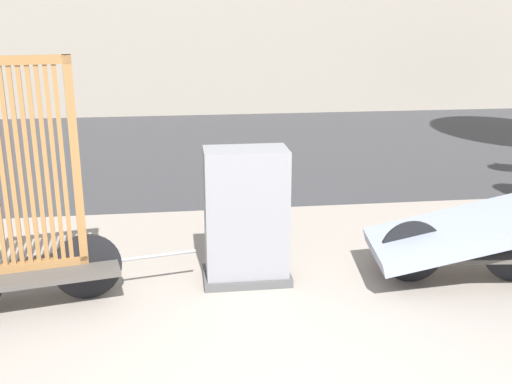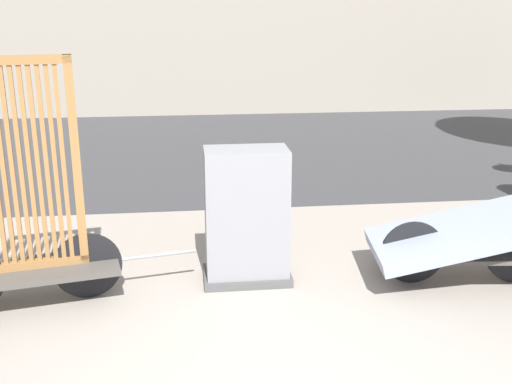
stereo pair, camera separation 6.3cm
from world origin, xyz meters
name	(u,v)px [view 1 (the left image)]	position (x,y,z in m)	size (l,w,h in m)	color
road_strip	(214,147)	(0.00, 7.83, 0.00)	(56.00, 7.30, 0.01)	#38383A
bike_cart_with_bedframe	(23,221)	(-1.93, 1.80, 0.77)	(2.20, 0.89, 2.09)	#4C4742
bike_cart_with_mattress	(466,235)	(1.94, 1.80, 0.46)	(2.33, 1.09, 0.77)	#4C4742
utility_cabinet	(246,221)	(-0.05, 2.09, 0.58)	(0.81, 0.48, 1.26)	#4C4C4C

